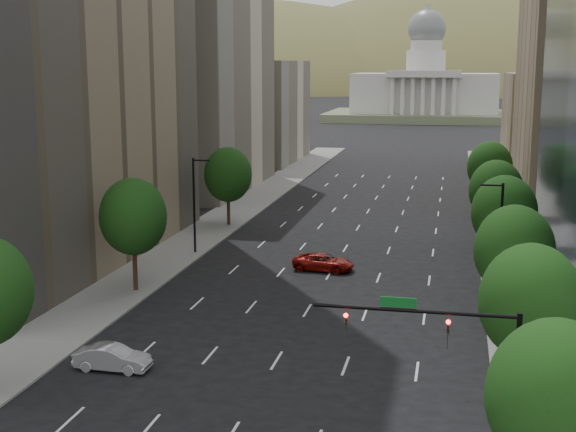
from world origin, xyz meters
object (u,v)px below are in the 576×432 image
Objects in this scene: traffic_signal at (460,349)px; car_silver at (112,358)px; car_red_far at (323,262)px; capitol at (425,93)px.

car_silver is (-19.53, 6.59, -4.44)m from traffic_signal.
car_red_far is at bearing -18.41° from car_silver.
car_silver is at bearing 166.85° from car_red_far.
car_silver reaches higher than car_red_far.
traffic_signal is 33.66m from car_red_far.
capitol is at bearing 92.74° from traffic_signal.
capitol is 188.46m from car_red_far.
capitol is at bearing 5.09° from car_red_far.
car_silver is 26.16m from car_red_far.
traffic_signal is 1.75× the size of car_red_far.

